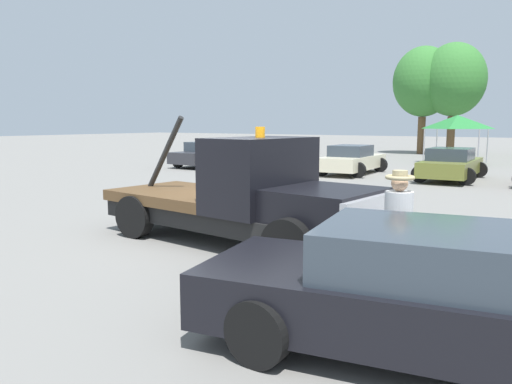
{
  "coord_description": "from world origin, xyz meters",
  "views": [
    {
      "loc": [
        5.7,
        -7.88,
        2.37
      ],
      "look_at": [
        0.5,
        0.0,
        1.05
      ],
      "focal_mm": 35.0,
      "sensor_mm": 36.0,
      "label": 1
    }
  ],
  "objects": [
    {
      "name": "tree_center",
      "position": [
        -2.61,
        30.64,
        5.41
      ],
      "size": [
        4.52,
        4.52,
        8.07
      ],
      "color": "brown",
      "rests_on": "ground"
    },
    {
      "name": "foreground_car",
      "position": [
        4.75,
        -2.84,
        0.65
      ],
      "size": [
        5.56,
        2.76,
        1.34
      ],
      "rotation": [
        0.0,
        0.0,
        0.17
      ],
      "color": "black",
      "rests_on": "ground"
    },
    {
      "name": "parked_car_olive",
      "position": [
        1.11,
        13.7,
        0.65
      ],
      "size": [
        2.49,
        4.75,
        1.34
      ],
      "rotation": [
        0.0,
        0.0,
        1.6
      ],
      "color": "olive",
      "rests_on": "ground"
    },
    {
      "name": "canopy_tent_green",
      "position": [
        -0.55,
        22.63,
        2.4
      ],
      "size": [
        2.96,
        2.96,
        2.8
      ],
      "color": "#9E9EA3",
      "rests_on": "ground"
    },
    {
      "name": "parked_car_charcoal",
      "position": [
        -11.27,
        13.32,
        0.65
      ],
      "size": [
        2.68,
        4.78,
        1.34
      ],
      "rotation": [
        0.0,
        0.0,
        1.52
      ],
      "color": "#2D2D33",
      "rests_on": "ground"
    },
    {
      "name": "person_near_truck",
      "position": [
        3.68,
        -1.36,
        1.03
      ],
      "size": [
        0.39,
        0.39,
        1.74
      ],
      "rotation": [
        0.0,
        0.0,
        1.94
      ],
      "color": "#475B84",
      "rests_on": "ground"
    },
    {
      "name": "tow_truck",
      "position": [
        0.36,
        -0.04,
        0.91
      ],
      "size": [
        6.07,
        2.68,
        2.51
      ],
      "rotation": [
        0.0,
        0.0,
        -0.1
      ],
      "color": "black",
      "rests_on": "ground"
    },
    {
      "name": "parked_car_cream",
      "position": [
        -3.29,
        13.83,
        0.65
      ],
      "size": [
        2.48,
        4.69,
        1.34
      ],
      "rotation": [
        0.0,
        0.0,
        1.61
      ],
      "color": "beige",
      "rests_on": "ground"
    },
    {
      "name": "tree_left",
      "position": [
        -4.77,
        30.74,
        5.37
      ],
      "size": [
        4.48,
        4.48,
        8.0
      ],
      "color": "brown",
      "rests_on": "ground"
    },
    {
      "name": "ground_plane",
      "position": [
        0.0,
        0.0,
        0.0
      ],
      "size": [
        160.0,
        160.0,
        0.0
      ],
      "primitive_type": "plane",
      "color": "gray"
    },
    {
      "name": "parked_car_tan",
      "position": [
        -6.97,
        12.93,
        0.65
      ],
      "size": [
        2.9,
        4.89,
        1.34
      ],
      "rotation": [
        0.0,
        0.0,
        1.73
      ],
      "color": "tan",
      "rests_on": "ground"
    }
  ]
}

